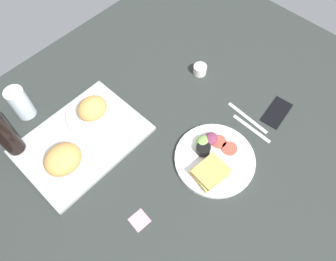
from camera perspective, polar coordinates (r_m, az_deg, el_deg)
ground_plane at (r=116.58cm, az=0.40°, el=-2.86°), size 190.00×150.00×3.00cm
serving_tray at (r=119.50cm, az=-15.53°, el=-1.71°), size 45.08×33.11×1.60cm
bread_plate_near at (r=111.50cm, az=-18.49°, el=-5.39°), size 21.69×21.69×10.33cm
bread_plate_far at (r=120.35cm, az=-13.67°, el=3.59°), size 20.57×20.57×9.17cm
plate_with_salad at (r=111.84cm, az=8.28°, el=-5.16°), size 28.89×28.89×5.40cm
drinking_glass at (r=129.20cm, az=-25.51°, el=4.58°), size 7.08×7.08×13.70cm
soda_bottle at (r=117.84cm, az=-27.84°, el=-0.67°), size 6.40×6.40×22.61cm
espresso_cup at (r=134.16cm, az=5.90°, el=11.08°), size 5.60×5.60×4.00cm
fork at (r=122.51cm, az=15.10°, el=0.36°), size 1.79×17.03×0.50cm
knife at (r=124.81cm, az=14.42°, el=2.31°), size 2.59×19.05×0.50cm
cell_phone at (r=129.44cm, az=19.42°, el=3.19°), size 15.07×8.66×0.80cm
sticky_note at (r=105.40cm, az=-5.26°, el=-16.12°), size 6.10×6.10×0.12cm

